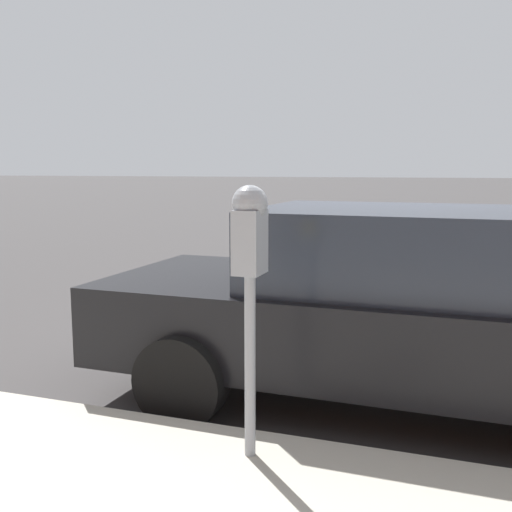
{
  "coord_description": "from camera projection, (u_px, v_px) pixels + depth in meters",
  "views": [
    {
      "loc": [
        -5.44,
        -0.64,
        1.75
      ],
      "look_at": [
        -1.91,
        0.59,
        1.2
      ],
      "focal_mm": 42.0,
      "sensor_mm": 36.0,
      "label": 1
    }
  ],
  "objects": [
    {
      "name": "parking_meter",
      "position": [
        250.0,
        252.0,
        3.15
      ],
      "size": [
        0.21,
        0.19,
        1.49
      ],
      "color": "gray",
      "rests_on": "sidewalk"
    },
    {
      "name": "ground_plane",
      "position": [
        383.0,
        358.0,
        5.55
      ],
      "size": [
        220.0,
        220.0,
        0.0
      ],
      "primitive_type": "plane",
      "color": "#3D3A3A"
    },
    {
      "name": "car_black",
      "position": [
        418.0,
        305.0,
        4.31
      ],
      "size": [
        2.02,
        4.57,
        1.46
      ],
      "rotation": [
        0.0,
        0.0,
        -0.01
      ],
      "color": "black",
      "rests_on": "ground_plane"
    }
  ]
}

